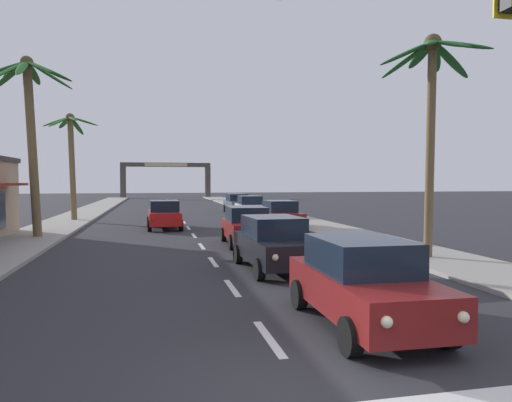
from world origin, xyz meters
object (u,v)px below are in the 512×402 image
object	(u,v)px
sedan_oncoming_far	(164,214)
palm_left_third	(29,111)
sedan_fifth_in_queue	(247,225)
sedan_parked_nearest_kerb	(250,207)
sedan_parked_far_kerb	(237,203)
sedan_third_in_queue	(274,243)
sedan_parked_mid_kerb	(280,215)
palm_right_second	(432,89)
sedan_lead_at_stop_bar	(363,282)
town_gateway_arch	(166,175)
palm_left_farthest	(71,148)

from	to	relation	value
sedan_oncoming_far	palm_left_third	distance (m)	9.04
palm_left_third	sedan_fifth_in_queue	bearing A→B (deg)	-22.81
sedan_parked_nearest_kerb	sedan_parked_far_kerb	distance (m)	6.04
sedan_third_in_queue	sedan_parked_mid_kerb	world-z (taller)	same
sedan_third_in_queue	palm_right_second	world-z (taller)	palm_right_second
sedan_lead_at_stop_bar	palm_right_second	size ratio (longest dim) A/B	0.57
sedan_oncoming_far	town_gateway_arch	xyz separation A→B (m)	(1.41, 52.80, 3.07)
sedan_fifth_in_queue	town_gateway_arch	world-z (taller)	town_gateway_arch
sedan_parked_mid_kerb	palm_right_second	size ratio (longest dim) A/B	0.56
sedan_parked_far_kerb	palm_right_second	distance (m)	27.18
sedan_oncoming_far	sedan_parked_far_kerb	world-z (taller)	same
sedan_parked_far_kerb	town_gateway_arch	size ratio (longest dim) A/B	0.30
sedan_third_in_queue	sedan_parked_mid_kerb	bearing A→B (deg)	73.84
sedan_parked_mid_kerb	sedan_parked_nearest_kerb	bearing A→B (deg)	89.61
sedan_oncoming_far	palm_right_second	distance (m)	16.73
sedan_lead_at_stop_bar	palm_left_third	distance (m)	19.43
sedan_oncoming_far	palm_right_second	size ratio (longest dim) A/B	0.57
sedan_third_in_queue	sedan_oncoming_far	distance (m)	14.05
sedan_third_in_queue	palm_left_farthest	size ratio (longest dim) A/B	0.60
sedan_oncoming_far	sedan_parked_mid_kerb	bearing A→B (deg)	-15.09
sedan_lead_at_stop_bar	sedan_fifth_in_queue	xyz separation A→B (m)	(0.04, 11.86, 0.00)
sedan_parked_mid_kerb	palm_left_third	world-z (taller)	palm_left_third
sedan_parked_nearest_kerb	palm_left_third	size ratio (longest dim) A/B	0.51
sedan_parked_mid_kerb	palm_left_farthest	distance (m)	15.78
sedan_parked_nearest_kerb	palm_left_third	bearing A→B (deg)	-139.69
sedan_third_in_queue	sedan_parked_mid_kerb	size ratio (longest dim) A/B	1.01
sedan_parked_far_kerb	palm_left_third	distance (m)	22.11
sedan_lead_at_stop_bar	sedan_parked_far_kerb	size ratio (longest dim) A/B	1.00
palm_left_third	sedan_lead_at_stop_bar	bearing A→B (deg)	-58.65
sedan_parked_far_kerb	palm_left_third	world-z (taller)	palm_left_third
sedan_third_in_queue	sedan_parked_nearest_kerb	size ratio (longest dim) A/B	1.00
sedan_parked_nearest_kerb	sedan_parked_far_kerb	world-z (taller)	same
palm_right_second	town_gateway_arch	size ratio (longest dim) A/B	0.53
sedan_lead_at_stop_bar	town_gateway_arch	world-z (taller)	town_gateway_arch
sedan_fifth_in_queue	palm_right_second	xyz separation A→B (m)	(5.49, -5.42, 5.14)
sedan_oncoming_far	sedan_lead_at_stop_bar	bearing A→B (deg)	-80.28
sedan_lead_at_stop_bar	sedan_fifth_in_queue	size ratio (longest dim) A/B	1.00
sedan_third_in_queue	sedan_parked_far_kerb	world-z (taller)	same
sedan_lead_at_stop_bar	town_gateway_arch	xyz separation A→B (m)	(-1.95, 72.43, 3.07)
sedan_lead_at_stop_bar	sedan_parked_far_kerb	distance (m)	33.20
sedan_fifth_in_queue	palm_right_second	distance (m)	9.27
sedan_parked_nearest_kerb	sedan_parked_mid_kerb	size ratio (longest dim) A/B	1.01
sedan_fifth_in_queue	sedan_parked_mid_kerb	size ratio (longest dim) A/B	1.01
sedan_fifth_in_queue	town_gateway_arch	size ratio (longest dim) A/B	0.30
sedan_third_in_queue	palm_left_third	distance (m)	14.78
sedan_lead_at_stop_bar	palm_right_second	distance (m)	9.93
sedan_third_in_queue	sedan_fifth_in_queue	bearing A→B (deg)	87.22
sedan_lead_at_stop_bar	palm_left_third	bearing A→B (deg)	121.35
sedan_lead_at_stop_bar	sedan_oncoming_far	bearing A→B (deg)	99.72
sedan_parked_nearest_kerb	palm_right_second	bearing A→B (deg)	-83.72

